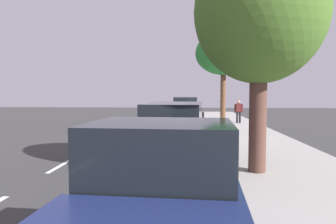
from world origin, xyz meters
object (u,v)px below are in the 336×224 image
parked_sedan_white_mid (181,122)px  bicycle_at_curb (193,130)px  street_tree_near_cyclist (260,13)px  pedestrian_on_phone (239,110)px  cyclist_with_backpack (198,119)px  street_tree_mid_block (223,54)px  parked_suv_silver_far (185,110)px  parked_sedan_green_farthest (184,109)px  parked_suv_black_second (174,133)px

parked_sedan_white_mid → bicycle_at_curb: bearing=-31.6°
street_tree_near_cyclist → pedestrian_on_phone: size_ratio=3.84×
cyclist_with_backpack → street_tree_mid_block: bearing=51.1°
street_tree_mid_block → pedestrian_on_phone: bearing=72.3°
parked_suv_silver_far → parked_sedan_green_farthest: (-0.17, 5.93, -0.27)m
bicycle_at_curb → street_tree_near_cyclist: size_ratio=0.20×
street_tree_mid_block → parked_sedan_green_farthest: bearing=101.2°
cyclist_with_backpack → parked_sedan_white_mid: bearing=136.3°
bicycle_at_curb → street_tree_mid_block: 4.58m
parked_suv_silver_far → street_tree_near_cyclist: (2.18, -14.78, 3.42)m
parked_suv_silver_far → parked_sedan_green_farthest: size_ratio=1.08×
cyclist_with_backpack → street_tree_near_cyclist: street_tree_near_cyclist is taller
parked_suv_black_second → parked_sedan_white_mid: size_ratio=1.07×
street_tree_near_cyclist → parked_suv_silver_far: bearing=98.4°
cyclist_with_backpack → pedestrian_on_phone: (3.14, 7.14, 0.03)m
cyclist_with_backpack → pedestrian_on_phone: bearing=66.3°
street_tree_mid_block → pedestrian_on_phone: (1.72, 5.38, -3.40)m
parked_suv_black_second → street_tree_near_cyclist: 4.31m
parked_sedan_green_farthest → parked_suv_black_second: bearing=-90.0°
parked_sedan_green_farthest → street_tree_mid_block: bearing=-78.8°
parked_suv_black_second → parked_sedan_white_mid: bearing=89.6°
street_tree_near_cyclist → parked_sedan_green_farthest: bearing=96.5°
parked_suv_silver_far → cyclist_with_backpack: 7.80m
street_tree_mid_block → pedestrian_on_phone: street_tree_mid_block is taller
parked_sedan_white_mid → parked_sedan_green_farthest: size_ratio=1.02×
parked_sedan_white_mid → street_tree_mid_block: street_tree_mid_block is taller
parked_suv_silver_far → bicycle_at_curb: size_ratio=3.70×
parked_suv_silver_far → pedestrian_on_phone: (3.90, -0.62, 0.02)m
cyclist_with_backpack → street_tree_mid_block: size_ratio=0.30×
parked_sedan_white_mid → street_tree_near_cyclist: 8.99m
bicycle_at_curb → street_tree_near_cyclist: 8.65m
parked_suv_black_second → pedestrian_on_phone: parked_suv_black_second is taller
street_tree_near_cyclist → pedestrian_on_phone: street_tree_near_cyclist is taller
parked_sedan_green_farthest → cyclist_with_backpack: cyclist_with_backpack is taller
street_tree_mid_block → pedestrian_on_phone: 6.60m
parked_sedan_white_mid → cyclist_with_backpack: (0.89, -0.85, 0.26)m
street_tree_mid_block → street_tree_near_cyclist: bearing=-90.0°
bicycle_at_curb → street_tree_near_cyclist: street_tree_near_cyclist is taller
parked_suv_black_second → street_tree_near_cyclist: size_ratio=0.76×
street_tree_near_cyclist → street_tree_mid_block: bearing=90.0°
parked_suv_black_second → bicycle_at_curb: size_ratio=3.76×
street_tree_near_cyclist → bicycle_at_curb: bearing=102.4°
parked_sedan_green_farthest → street_tree_near_cyclist: bearing=-83.5°
parked_suv_black_second → street_tree_near_cyclist: street_tree_near_cyclist is taller
parked_suv_silver_far → parked_sedan_white_mid: bearing=-91.0°
parked_sedan_green_farthest → cyclist_with_backpack: (0.94, -13.69, 0.26)m
parked_suv_black_second → parked_sedan_white_mid: parked_suv_black_second is taller
parked_suv_silver_far → cyclist_with_backpack: size_ratio=2.84×
parked_suv_silver_far → street_tree_mid_block: 7.24m
parked_suv_black_second → street_tree_mid_block: 8.68m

